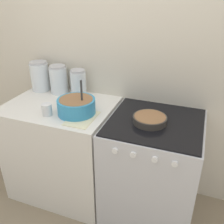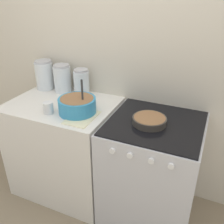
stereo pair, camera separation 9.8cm
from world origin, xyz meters
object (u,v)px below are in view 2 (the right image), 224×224
Objects in this scene: mixing_bowl at (77,104)px; baking_pan at (149,120)px; storage_jar_middle at (63,80)px; storage_jar_left at (45,77)px; storage_jar_right at (82,84)px; stove at (151,171)px; tin_can at (48,108)px.

baking_pan is (0.57, 0.06, -0.04)m from mixing_bowl.
storage_jar_middle is (-0.92, 0.27, 0.08)m from baking_pan.
storage_jar_right is at bearing -0.00° from storage_jar_left.
tin_can is (-0.81, -0.19, 0.50)m from stove.
mixing_bowl is 1.07× the size of storage_jar_left.
mixing_bowl is at bearing -65.73° from storage_jar_right.
stove is 3.07× the size of mixing_bowl.
mixing_bowl reaches higher than baking_pan.
storage_jar_right is (-0.72, 0.27, 0.08)m from baking_pan.
storage_jar_left is 0.20m from storage_jar_middle.
stove is 3.29× the size of storage_jar_left.
stove is 0.81m from mixing_bowl.
storage_jar_right reaches higher than tin_can.
tin_can is (-0.20, -0.10, -0.02)m from mixing_bowl.
storage_jar_left is (-0.55, 0.33, 0.05)m from mixing_bowl.
mixing_bowl is at bearing -43.20° from storage_jar_middle.
storage_jar_middle reaches higher than tin_can.
mixing_bowl reaches higher than storage_jar_left.
storage_jar_middle reaches higher than stove.
storage_jar_middle is 2.80× the size of tin_can.
tin_can is at bearing -168.49° from baking_pan.
stove is at bearing 8.61° from mixing_bowl.
storage_jar_left is 1.14× the size of storage_jar_right.
storage_jar_right is 2.61× the size of tin_can.
storage_jar_left is at bearing 180.00° from storage_jar_middle.
mixing_bowl is 0.58m from baking_pan.
storage_jar_left is at bearing 149.22° from mixing_bowl.
baking_pan is at bearing -20.85° from storage_jar_right.
storage_jar_right is (0.41, -0.00, -0.01)m from storage_jar_left.
mixing_bowl is (-0.61, -0.09, 0.53)m from stove.
baking_pan is 0.97m from storage_jar_middle.
mixing_bowl is 0.65m from storage_jar_left.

